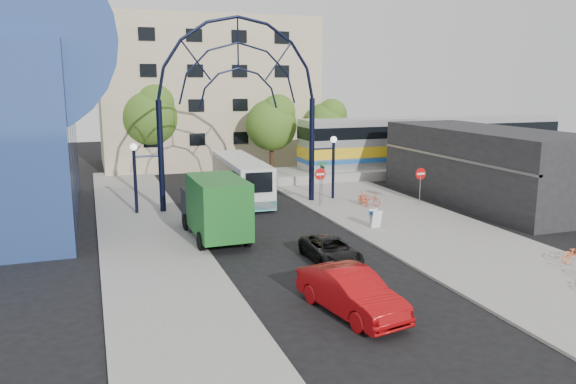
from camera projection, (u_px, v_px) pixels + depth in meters
name	position (u px, v px, depth m)	size (l,w,h in m)	color
ground	(325.00, 275.00, 23.86)	(120.00, 120.00, 0.00)	black
sidewalk_east	(432.00, 233.00, 30.16)	(8.00, 56.00, 0.12)	gray
plaza_west	(153.00, 249.00, 27.27)	(5.00, 50.00, 0.12)	gray
gateway_arch	(238.00, 74.00, 35.15)	(13.64, 0.44, 12.10)	black
stop_sign	(320.00, 178.00, 36.14)	(0.80, 0.07, 2.50)	slate
do_not_enter_sign	(420.00, 177.00, 36.32)	(0.76, 0.07, 2.48)	slate
street_name_sign	(322.00, 174.00, 36.80)	(0.70, 0.70, 2.80)	slate
sandwich_board	(375.00, 216.00, 31.07)	(0.55, 0.61, 0.99)	white
commercial_block_east	(485.00, 166.00, 37.86)	(6.00, 16.00, 5.00)	black
apartment_block	(205.00, 93.00, 55.50)	(20.00, 12.10, 14.00)	tan
train_platform	(433.00, 168.00, 50.67)	(32.00, 5.00, 0.80)	gray
train_car	(434.00, 140.00, 50.19)	(25.10, 3.05, 4.20)	#B7B7BC
tree_north_a	(273.00, 122.00, 48.95)	(4.48, 4.48, 7.00)	#382314
tree_north_b	(151.00, 114.00, 49.25)	(5.12, 5.12, 8.00)	#382314
tree_north_c	(327.00, 123.00, 52.82)	(4.16, 4.16, 6.50)	#382314
city_bus	(241.00, 178.00, 39.17)	(2.75, 10.37, 2.82)	silver
green_truck	(214.00, 207.00, 29.14)	(2.66, 6.66, 3.34)	black
black_suv	(331.00, 250.00, 25.49)	(1.87, 4.05, 1.12)	black
red_sedan	(351.00, 292.00, 19.76)	(1.68, 4.82, 1.59)	#9E090C
bike_near_a	(370.00, 198.00, 36.75)	(0.57, 1.65, 0.87)	red
bike_near_b	(363.00, 198.00, 36.61)	(0.45, 1.58, 0.95)	orange
bike_far_a	(575.00, 252.00, 25.20)	(0.57, 1.62, 0.85)	orange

